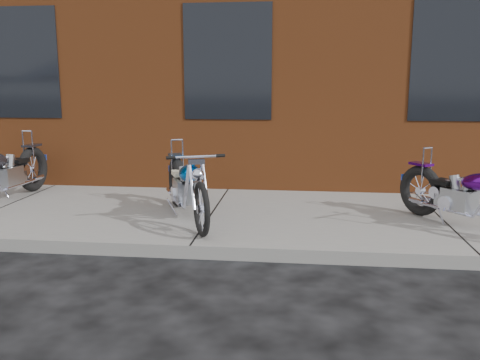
# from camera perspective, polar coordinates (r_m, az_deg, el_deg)

# --- Properties ---
(ground) EXTENTS (120.00, 120.00, 0.00)m
(ground) POSITION_cam_1_polar(r_m,az_deg,el_deg) (5.57, -5.63, -8.84)
(ground) COLOR black
(ground) RESTS_ON ground
(sidewalk) EXTENTS (22.00, 3.00, 0.15)m
(sidewalk) POSITION_cam_1_polar(r_m,az_deg,el_deg) (6.96, -3.04, -4.16)
(sidewalk) COLOR gray
(sidewalk) RESTS_ON ground
(chopper_purple) EXTENTS (1.30, 1.75, 1.17)m
(chopper_purple) POSITION_cam_1_polar(r_m,az_deg,el_deg) (6.66, 23.93, -1.76)
(chopper_purple) COLOR black
(chopper_purple) RESTS_ON sidewalk
(chopper_blue) EXTENTS (0.98, 2.05, 0.96)m
(chopper_blue) POSITION_cam_1_polar(r_m,az_deg,el_deg) (6.54, -5.98, -0.93)
(chopper_blue) COLOR black
(chopper_blue) RESTS_ON sidewalk
(chopper_third) EXTENTS (0.55, 2.26, 1.15)m
(chopper_third) POSITION_cam_1_polar(r_m,az_deg,el_deg) (8.23, -24.96, 0.62)
(chopper_third) COLOR black
(chopper_third) RESTS_ON sidewalk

